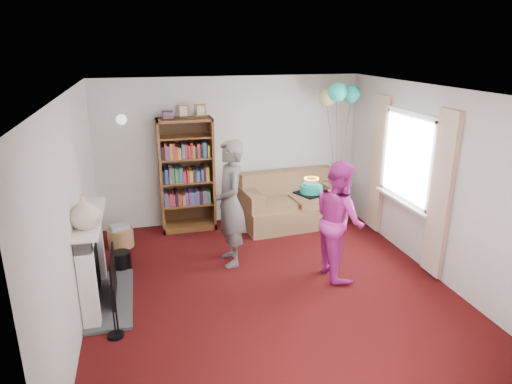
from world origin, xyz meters
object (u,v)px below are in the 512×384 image
object	(u,v)px
bookcase	(187,176)
sofa	(290,205)
person_magenta	(339,220)
birthday_cake	(311,189)
person_striped	(230,204)

from	to	relation	value
bookcase	sofa	bearing A→B (deg)	-7.57
person_magenta	birthday_cake	xyz separation A→B (m)	(-0.31, 0.25, 0.37)
person_magenta	birthday_cake	bearing A→B (deg)	50.74
bookcase	birthday_cake	size ratio (longest dim) A/B	5.97
sofa	birthday_cake	distance (m)	1.88
person_striped	birthday_cake	bearing A→B (deg)	65.42
person_striped	birthday_cake	xyz separation A→B (m)	(1.01, -0.44, 0.27)
sofa	person_striped	bearing A→B (deg)	-141.57
sofa	person_striped	world-z (taller)	person_striped
sofa	person_striped	xyz separation A→B (m)	(-1.29, -1.22, 0.56)
person_striped	person_magenta	size ratio (longest dim) A/B	1.13
person_magenta	person_striped	bearing A→B (deg)	62.14
sofa	birthday_cake	size ratio (longest dim) A/B	4.83
sofa	birthday_cake	bearing A→B (deg)	-104.54
bookcase	birthday_cake	xyz separation A→B (m)	(1.46, -1.90, 0.24)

